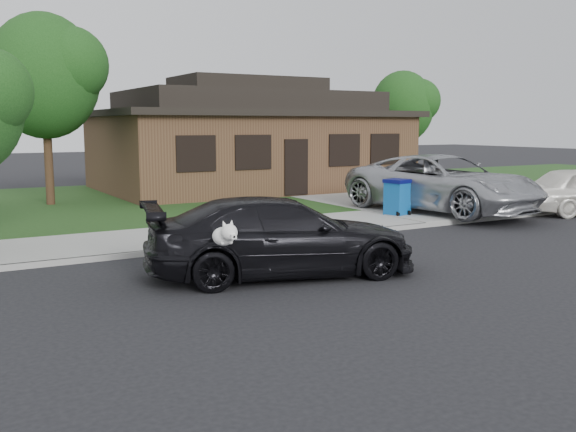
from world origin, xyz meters
TOP-DOWN VIEW (x-y plane):
  - ground at (0.00, 0.00)m, footprint 120.00×120.00m
  - sidewalk at (0.00, 5.00)m, footprint 60.00×3.00m
  - curb at (0.00, 3.50)m, footprint 60.00×0.12m
  - lawn at (0.00, 13.00)m, footprint 60.00×13.00m
  - driveway at (6.00, 10.00)m, footprint 4.50×13.00m
  - sedan at (-2.52, 0.50)m, footprint 5.41×3.19m
  - minivan at (5.77, 5.01)m, footprint 3.90×6.69m
  - recycling_bin at (4.10, 5.16)m, footprint 0.78×0.78m
  - house at (4.00, 15.00)m, footprint 12.60×8.60m
  - tree_0 at (-4.34, 12.88)m, footprint 3.78×3.60m
  - tree_1 at (12.14, 14.40)m, footprint 3.15×3.00m

SIDE VIEW (x-z plane):
  - ground at x=0.00m, z-range 0.00..0.00m
  - sidewalk at x=0.00m, z-range 0.00..0.12m
  - curb at x=0.00m, z-range 0.00..0.12m
  - lawn at x=0.00m, z-range 0.00..0.13m
  - driveway at x=6.00m, z-range 0.00..0.14m
  - recycling_bin at x=4.10m, z-range 0.13..1.20m
  - sedan at x=-2.52m, z-range 0.00..1.47m
  - minivan at x=5.77m, z-range 0.14..1.89m
  - house at x=4.00m, z-range -0.19..4.46m
  - tree_1 at x=12.14m, z-range 1.09..6.34m
  - tree_0 at x=-4.34m, z-range 1.31..7.65m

